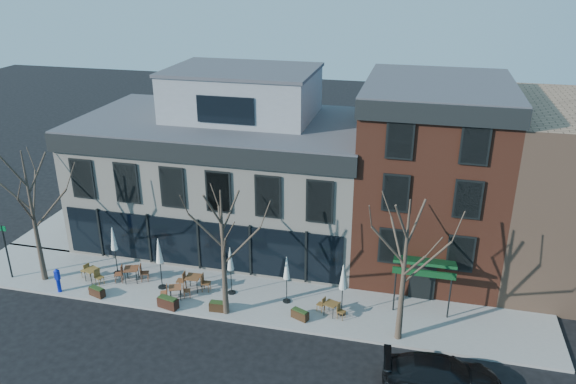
% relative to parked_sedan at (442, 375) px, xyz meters
% --- Properties ---
extents(ground, '(120.00, 120.00, 0.00)m').
position_rel_parked_sedan_xyz_m(ground, '(-14.05, 6.92, -0.75)').
color(ground, black).
rests_on(ground, ground).
extents(sidewalk_front, '(33.50, 4.70, 0.15)m').
position_rel_parked_sedan_xyz_m(sidewalk_front, '(-10.80, 4.77, -0.67)').
color(sidewalk_front, gray).
rests_on(sidewalk_front, ground).
extents(sidewalk_side, '(4.50, 12.00, 0.15)m').
position_rel_parked_sedan_xyz_m(sidewalk_side, '(-25.30, 12.92, -0.67)').
color(sidewalk_side, gray).
rests_on(sidewalk_side, ground).
extents(corner_building, '(18.39, 10.39, 11.10)m').
position_rel_parked_sedan_xyz_m(corner_building, '(-13.98, 11.99, 3.98)').
color(corner_building, beige).
rests_on(corner_building, ground).
extents(red_brick_building, '(8.20, 11.78, 11.18)m').
position_rel_parked_sedan_xyz_m(red_brick_building, '(-1.05, 11.90, 4.89)').
color(red_brick_building, brown).
rests_on(red_brick_building, ground).
extents(tree_corner, '(3.93, 3.98, 7.92)m').
position_rel_parked_sedan_xyz_m(tree_corner, '(-22.54, 3.71, 3.50)').
color(tree_corner, '#382B21').
rests_on(tree_corner, sidewalk_front).
extents(tree_mid, '(3.50, 3.55, 7.04)m').
position_rel_parked_sedan_xyz_m(tree_mid, '(-11.04, 3.01, 3.05)').
color(tree_mid, '#382B21').
rests_on(tree_mid, sidewalk_front).
extents(tree_right, '(3.72, 3.77, 7.48)m').
position_rel_parked_sedan_xyz_m(tree_right, '(-2.04, 3.01, 3.27)').
color(tree_right, '#382B21').
rests_on(tree_right, sidewalk_front).
extents(sign_pole, '(0.50, 0.10, 3.40)m').
position_rel_parked_sedan_xyz_m(sign_pole, '(-24.55, 3.42, 1.33)').
color(sign_pole, black).
rests_on(sign_pole, sidewalk_front).
extents(parked_sedan, '(5.29, 2.48, 1.49)m').
position_rel_parked_sedan_xyz_m(parked_sedan, '(0.00, 0.00, 0.00)').
color(parked_sedan, black).
rests_on(parked_sedan, ground).
extents(call_box, '(0.29, 0.29, 1.48)m').
position_rel_parked_sedan_xyz_m(call_box, '(-20.88, 2.72, 0.19)').
color(call_box, '#0D1FB0').
rests_on(call_box, sidewalk_front).
extents(cafe_set_0, '(1.81, 1.09, 0.94)m').
position_rel_parked_sedan_xyz_m(cafe_set_0, '(-19.69, 4.19, -0.11)').
color(cafe_set_0, brown).
rests_on(cafe_set_0, sidewalk_front).
extents(cafe_set_1, '(2.04, 1.12, 1.05)m').
position_rel_parked_sedan_xyz_m(cafe_set_1, '(-17.43, 4.70, -0.06)').
color(cafe_set_1, brown).
rests_on(cafe_set_1, sidewalk_front).
extents(cafe_set_2, '(1.71, 1.03, 0.88)m').
position_rel_parked_sedan_xyz_m(cafe_set_2, '(-14.22, 3.65, -0.14)').
color(cafe_set_2, brown).
rests_on(cafe_set_2, sidewalk_front).
extents(cafe_set_3, '(2.01, 0.85, 1.05)m').
position_rel_parked_sedan_xyz_m(cafe_set_3, '(-13.59, 4.70, -0.06)').
color(cafe_set_3, brown).
rests_on(cafe_set_3, sidewalk_front).
extents(cafe_set_5, '(1.69, 0.95, 0.87)m').
position_rel_parked_sedan_xyz_m(cafe_set_5, '(-5.61, 4.15, -0.15)').
color(cafe_set_5, brown).
rests_on(cafe_set_5, sidewalk_front).
extents(umbrella_0, '(0.49, 0.49, 3.06)m').
position_rel_parked_sedan_xyz_m(umbrella_0, '(-18.71, 5.30, 1.57)').
color(umbrella_0, black).
rests_on(umbrella_0, sidewalk_front).
extents(umbrella_1, '(0.50, 0.50, 3.12)m').
position_rel_parked_sedan_xyz_m(umbrella_1, '(-15.43, 4.49, 1.61)').
color(umbrella_1, black).
rests_on(umbrella_1, sidewalk_front).
extents(umbrella_2, '(0.46, 0.46, 2.88)m').
position_rel_parked_sedan_xyz_m(umbrella_2, '(-11.39, 4.89, 1.44)').
color(umbrella_2, black).
rests_on(umbrella_2, sidewalk_front).
extents(umbrella_3, '(0.45, 0.45, 2.78)m').
position_rel_parked_sedan_xyz_m(umbrella_3, '(-8.17, 4.78, 1.37)').
color(umbrella_3, black).
rests_on(umbrella_3, sidewalk_front).
extents(umbrella_4, '(0.47, 0.47, 2.97)m').
position_rel_parked_sedan_xyz_m(umbrella_4, '(-5.08, 4.35, 1.50)').
color(umbrella_4, black).
rests_on(umbrella_4, sidewalk_front).
extents(planter_0, '(1.02, 0.65, 0.53)m').
position_rel_parked_sedan_xyz_m(planter_0, '(-18.58, 2.83, -0.33)').
color(planter_0, '#321C10').
rests_on(planter_0, sidewalk_front).
extents(planter_1, '(1.21, 0.69, 0.64)m').
position_rel_parked_sedan_xyz_m(planter_1, '(-14.24, 2.72, -0.28)').
color(planter_1, '#331911').
rests_on(planter_1, sidewalk_front).
extents(planter_2, '(1.02, 0.46, 0.56)m').
position_rel_parked_sedan_xyz_m(planter_2, '(-11.48, 3.09, -0.32)').
color(planter_2, '#301E10').
rests_on(planter_2, sidewalk_front).
extents(planter_3, '(1.01, 0.72, 0.53)m').
position_rel_parked_sedan_xyz_m(planter_3, '(-7.12, 3.42, -0.33)').
color(planter_3, '#311F10').
rests_on(planter_3, sidewalk_front).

